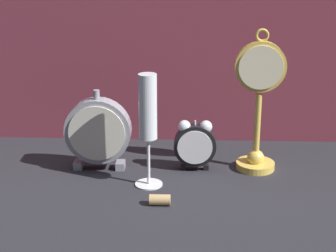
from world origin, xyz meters
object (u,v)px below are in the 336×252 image
(wine_cork, at_px, (160,200))
(alarm_clock_twin_bell, at_px, (195,143))
(mantel_clock_silver, at_px, (98,132))
(pocket_watch_on_stand, at_px, (258,109))
(champagne_flute, at_px, (148,116))

(wine_cork, bearing_deg, alarm_clock_twin_bell, 68.84)
(alarm_clock_twin_bell, distance_m, mantel_clock_silver, 0.22)
(pocket_watch_on_stand, bearing_deg, mantel_clock_silver, -177.49)
(alarm_clock_twin_bell, bearing_deg, champagne_flute, -138.81)
(mantel_clock_silver, bearing_deg, alarm_clock_twin_bell, 1.02)
(champagne_flute, bearing_deg, wine_cork, -72.67)
(pocket_watch_on_stand, xyz_separation_m, wine_cork, (-0.21, -0.19, -0.13))
(pocket_watch_on_stand, relative_size, champagne_flute, 1.32)
(champagne_flute, xyz_separation_m, wine_cork, (0.03, -0.09, -0.14))
(pocket_watch_on_stand, relative_size, mantel_clock_silver, 1.72)
(mantel_clock_silver, distance_m, champagne_flute, 0.16)
(alarm_clock_twin_bell, bearing_deg, mantel_clock_silver, -178.98)
(alarm_clock_twin_bell, relative_size, mantel_clock_silver, 0.63)
(champagne_flute, relative_size, wine_cork, 5.84)
(pocket_watch_on_stand, xyz_separation_m, champagne_flute, (-0.24, -0.10, 0.01))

